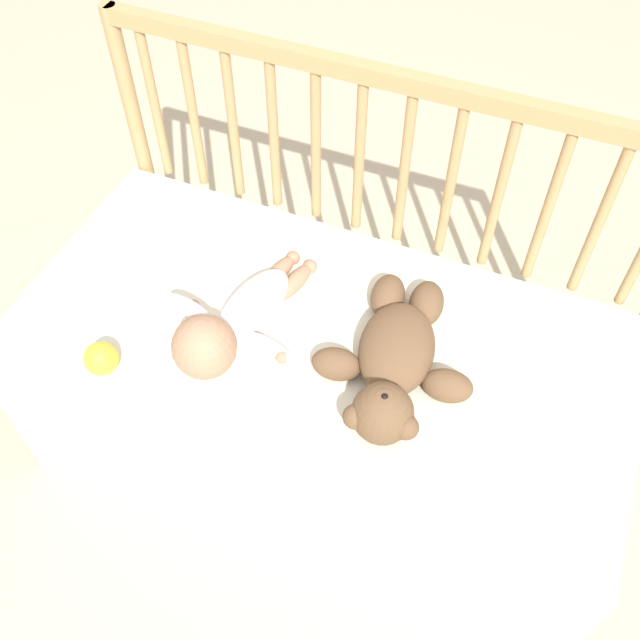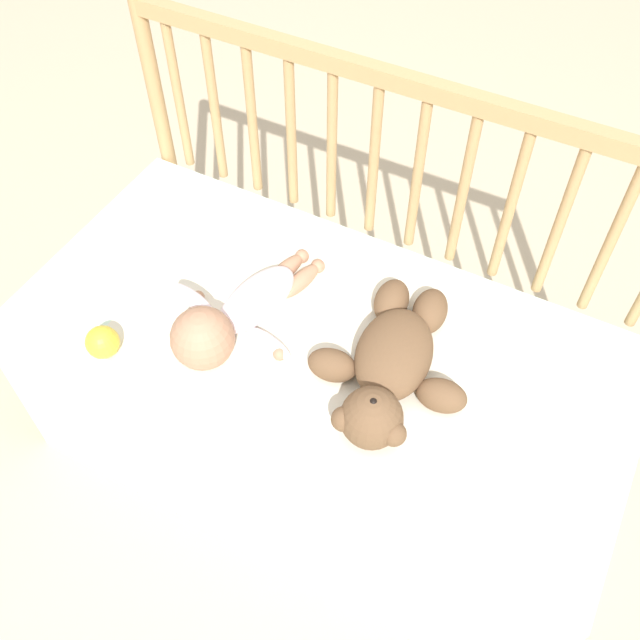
# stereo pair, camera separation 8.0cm
# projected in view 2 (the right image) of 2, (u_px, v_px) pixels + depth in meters

# --- Properties ---
(ground_plane) EXTENTS (12.00, 12.00, 0.00)m
(ground_plane) POSITION_uv_depth(u_px,v_px,m) (320.00, 450.00, 1.82)
(ground_plane) COLOR #C6B293
(crib_mattress) EXTENTS (1.26, 0.62, 0.48)m
(crib_mattress) POSITION_uv_depth(u_px,v_px,m) (320.00, 400.00, 1.63)
(crib_mattress) COLOR silver
(crib_mattress) RESTS_ON ground_plane
(crib_rail) EXTENTS (1.26, 0.04, 0.89)m
(crib_rail) POSITION_uv_depth(u_px,v_px,m) (394.00, 183.00, 1.51)
(crib_rail) COLOR tan
(crib_rail) RESTS_ON ground_plane
(blanket) EXTENTS (0.80, 0.50, 0.01)m
(blanket) POSITION_uv_depth(u_px,v_px,m) (321.00, 339.00, 1.44)
(blanket) COLOR silver
(blanket) RESTS_ON crib_mattress
(teddy_bear) EXTENTS (0.32, 0.41, 0.12)m
(teddy_bear) POSITION_uv_depth(u_px,v_px,m) (390.00, 366.00, 1.35)
(teddy_bear) COLOR brown
(teddy_bear) RESTS_ON crib_mattress
(baby) EXTENTS (0.29, 0.40, 0.13)m
(baby) POSITION_uv_depth(u_px,v_px,m) (233.00, 317.00, 1.42)
(baby) COLOR white
(baby) RESTS_ON crib_mattress
(toy_ball) EXTENTS (0.07, 0.07, 0.07)m
(toy_ball) POSITION_uv_depth(u_px,v_px,m) (102.00, 342.00, 1.40)
(toy_ball) COLOR yellow
(toy_ball) RESTS_ON crib_mattress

